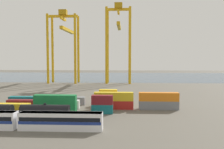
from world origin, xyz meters
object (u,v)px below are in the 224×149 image
at_px(shipping_container_4, 102,109).
at_px(gantry_crane_central, 119,35).
at_px(gantry_crane_west, 64,38).
at_px(shipping_container_2, 55,108).
at_px(shipping_container_17, 108,101).
at_px(passenger_train, 18,120).
at_px(shipping_container_11, 159,105).

bearing_deg(shipping_container_4, gantry_crane_central, 88.62).
xyz_separation_m(gantry_crane_west, gantry_crane_central, (34.63, -0.59, 1.74)).
bearing_deg(shipping_container_2, shipping_container_17, 42.54).
height_order(passenger_train, shipping_container_11, passenger_train).
distance_m(passenger_train, shipping_container_4, 24.35).
bearing_deg(gantry_crane_west, shipping_container_11, -59.77).
height_order(passenger_train, gantry_crane_west, gantry_crane_west).
bearing_deg(shipping_container_4, gantry_crane_west, 109.60).
relative_size(passenger_train, shipping_container_17, 6.22).
height_order(shipping_container_17, gantry_crane_central, gantry_crane_central).
distance_m(shipping_container_2, shipping_container_11, 31.09).
height_order(shipping_container_4, shipping_container_11, same).
height_order(shipping_container_11, gantry_crane_west, gantry_crane_west).
xyz_separation_m(shipping_container_2, shipping_container_11, (30.38, 6.62, 0.00)).
bearing_deg(shipping_container_11, gantry_crane_west, 120.23).
distance_m(shipping_container_2, shipping_container_17, 19.58).
relative_size(shipping_container_11, gantry_crane_central, 0.24).
distance_m(shipping_container_11, gantry_crane_central, 89.87).
bearing_deg(passenger_train, shipping_container_17, 59.42).
xyz_separation_m(shipping_container_4, gantry_crane_west, (-32.46, 91.14, 26.85)).
distance_m(shipping_container_2, shipping_container_4, 13.59).
distance_m(passenger_train, gantry_crane_west, 112.50).
bearing_deg(shipping_container_2, shipping_container_11, 12.29).
distance_m(gantry_crane_west, gantry_crane_central, 34.68).
bearing_deg(shipping_container_17, shipping_container_11, -22.54).
xyz_separation_m(shipping_container_11, gantry_crane_central, (-14.61, 83.94, 28.59)).
bearing_deg(gantry_crane_central, shipping_container_11, -80.12).
bearing_deg(gantry_crane_west, shipping_container_17, -66.86).
xyz_separation_m(shipping_container_2, gantry_crane_west, (-18.87, 91.14, 26.85)).
xyz_separation_m(shipping_container_2, shipping_container_17, (14.43, 13.24, 0.00)).
relative_size(shipping_container_2, shipping_container_17, 2.00).
relative_size(shipping_container_17, gantry_crane_west, 0.13).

